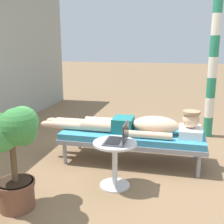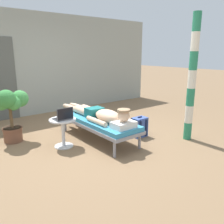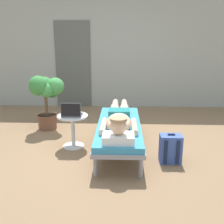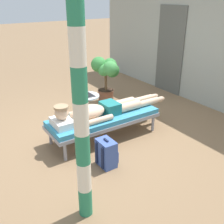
{
  "view_description": "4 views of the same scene",
  "coord_description": "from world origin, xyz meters",
  "views": [
    {
      "loc": [
        -3.35,
        -0.54,
        1.58
      ],
      "look_at": [
        0.16,
        0.29,
        0.69
      ],
      "focal_mm": 45.36,
      "sensor_mm": 36.0,
      "label": 1
    },
    {
      "loc": [
        -2.3,
        -3.56,
        1.68
      ],
      "look_at": [
        0.43,
        -0.14,
        0.55
      ],
      "focal_mm": 37.39,
      "sensor_mm": 36.0,
      "label": 2
    },
    {
      "loc": [
        0.26,
        -3.91,
        1.74
      ],
      "look_at": [
        0.11,
        0.16,
        0.57
      ],
      "focal_mm": 43.44,
      "sensor_mm": 36.0,
      "label": 3
    },
    {
      "loc": [
        3.68,
        -2.1,
        2.28
      ],
      "look_at": [
        0.46,
        0.03,
        0.56
      ],
      "focal_mm": 42.82,
      "sensor_mm": 36.0,
      "label": 4
    }
  ],
  "objects": [
    {
      "name": "laptop",
      "position": [
        -0.51,
        0.05,
        0.58
      ],
      "size": [
        0.31,
        0.24,
        0.23
      ],
      "color": "#4C4C51",
      "rests_on": "side_table"
    },
    {
      "name": "backpack",
      "position": [
        0.95,
        -0.39,
        0.2
      ],
      "size": [
        0.3,
        0.26,
        0.42
      ],
      "color": "#3F59A5",
      "rests_on": "ground"
    },
    {
      "name": "lounge_chair",
      "position": [
        0.22,
        0.02,
        0.35
      ],
      "size": [
        0.68,
        1.91,
        0.42
      ],
      "color": "gray",
      "rests_on": "ground"
    },
    {
      "name": "side_table",
      "position": [
        -0.51,
        0.1,
        0.36
      ],
      "size": [
        0.48,
        0.48,
        0.52
      ],
      "color": "silver",
      "rests_on": "ground"
    },
    {
      "name": "house_wall_back",
      "position": [
        0.22,
        2.72,
        1.35
      ],
      "size": [
        7.6,
        0.2,
        2.7
      ],
      "primitive_type": "cube",
      "color": "#999E93",
      "rests_on": "ground"
    },
    {
      "name": "ground_plane",
      "position": [
        0.0,
        0.0,
        0.0
      ],
      "size": [
        40.0,
        40.0,
        0.0
      ],
      "primitive_type": "plane",
      "color": "#846647"
    },
    {
      "name": "person_reclining",
      "position": [
        0.22,
        -0.05,
        0.52
      ],
      "size": [
        0.53,
        2.17,
        0.33
      ],
      "color": "white",
      "rests_on": "lounge_chair"
    },
    {
      "name": "potted_plant",
      "position": [
        -1.14,
        0.94,
        0.69
      ],
      "size": [
        0.64,
        0.6,
        1.03
      ],
      "color": "brown",
      "rests_on": "ground"
    },
    {
      "name": "porch_post",
      "position": [
        1.6,
        -1.08,
        1.18
      ],
      "size": [
        0.15,
        0.15,
        2.37
      ],
      "color": "#267F59",
      "rests_on": "ground"
    }
  ]
}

